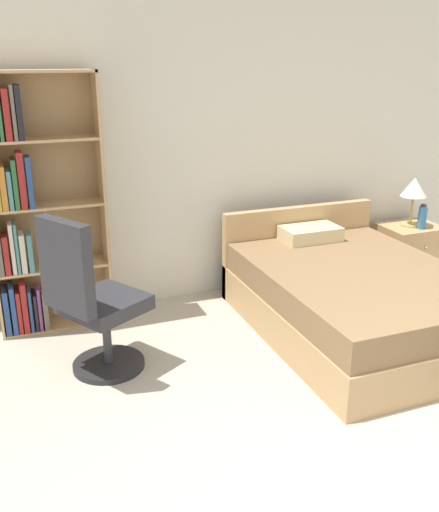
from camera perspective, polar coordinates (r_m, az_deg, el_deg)
name	(u,v)px	position (r m, az deg, el deg)	size (l,w,h in m)	color
wall_back	(233,148)	(5.02, 1.34, 10.79)	(9.00, 0.06, 2.60)	silver
bookshelf	(29,210)	(4.49, -18.48, 4.42)	(0.86, 0.27, 1.96)	tan
bed	(353,297)	(4.58, 13.16, -3.99)	(1.45, 2.01, 0.78)	tan
office_chair	(92,303)	(3.84, -12.67, -4.61)	(0.72, 0.68, 1.13)	#232326
nightstand	(408,250)	(5.87, 18.36, 0.55)	(0.55, 0.48, 0.51)	tan
table_lamp	(414,189)	(5.69, 18.87, 6.33)	(0.24, 0.24, 0.47)	tan
water_bottle	(422,217)	(5.70, 19.62, 3.68)	(0.08, 0.08, 0.24)	teal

